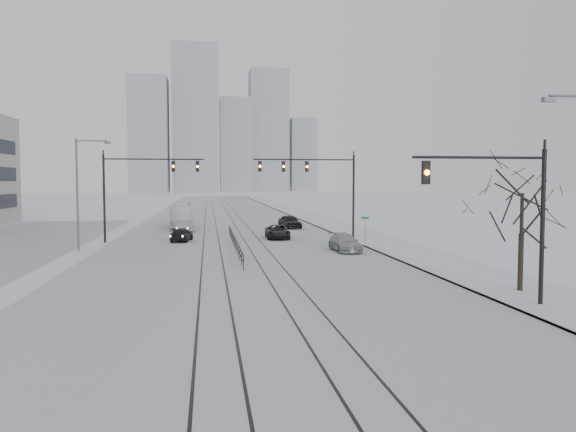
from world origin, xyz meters
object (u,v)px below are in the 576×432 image
at_px(traffic_mast_near, 509,205).
at_px(sedan_sb_outer, 185,227).
at_px(sedan_nb_far, 290,222).
at_px(sedan_nb_front, 277,232).
at_px(box_truck, 181,216).
at_px(bare_tree, 522,203).
at_px(sedan_sb_inner, 182,234).
at_px(sedan_nb_right, 345,243).

distance_m(traffic_mast_near, sedan_sb_outer, 41.23).
xyz_separation_m(traffic_mast_near, sedan_nb_far, (-3.38, 42.83, -3.78)).
height_order(traffic_mast_near, sedan_nb_front, traffic_mast_near).
bearing_deg(sedan_nb_front, box_truck, 126.88).
bearing_deg(bare_tree, sedan_sb_inner, 123.54).
distance_m(bare_tree, sedan_sb_outer, 39.49).
bearing_deg(sedan_sb_inner, box_truck, -77.26).
relative_size(bare_tree, sedan_sb_outer, 1.51).
bearing_deg(sedan_nb_far, sedan_nb_front, -114.21).
height_order(sedan_sb_inner, sedan_nb_right, sedan_nb_right).
distance_m(bare_tree, sedan_sb_inner, 32.46).
xyz_separation_m(sedan_nb_right, sedan_nb_far, (-1.20, 22.27, 0.12)).
bearing_deg(sedan_sb_inner, sedan_nb_front, -162.56).
relative_size(sedan_nb_far, box_truck, 0.44).
relative_size(sedan_nb_front, box_truck, 0.45).
xyz_separation_m(traffic_mast_near, sedan_nb_front, (-6.30, 31.06, -3.90)).
bearing_deg(box_truck, sedan_nb_front, 121.95).
relative_size(sedan_sb_inner, box_truck, 0.37).
xyz_separation_m(sedan_sb_inner, sedan_nb_front, (9.10, 1.19, -0.00)).
bearing_deg(sedan_sb_inner, sedan_nb_far, -122.85).
height_order(sedan_nb_right, sedan_nb_far, sedan_nb_far).
relative_size(bare_tree, sedan_nb_front, 1.28).
distance_m(sedan_nb_far, box_truck, 12.99).
distance_m(sedan_nb_front, sedan_nb_far, 12.13).
height_order(bare_tree, sedan_sb_outer, bare_tree).
distance_m(sedan_sb_inner, box_truck, 15.38).
bearing_deg(sedan_sb_outer, sedan_sb_inner, 96.55).
xyz_separation_m(bare_tree, sedan_nb_front, (-8.71, 28.05, -3.83)).
bearing_deg(sedan_nb_right, box_truck, 117.08).
xyz_separation_m(sedan_nb_front, sedan_nb_far, (2.92, 11.77, 0.13)).
relative_size(traffic_mast_near, bare_tree, 1.15).
xyz_separation_m(bare_tree, box_truck, (-18.54, 42.21, -3.02)).
xyz_separation_m(bare_tree, sedan_sb_inner, (-17.81, 26.87, -3.83)).
xyz_separation_m(traffic_mast_near, box_truck, (-16.13, 45.21, -3.10)).
relative_size(bare_tree, box_truck, 0.58).
xyz_separation_m(sedan_sb_inner, sedan_nb_far, (12.02, 12.96, 0.12)).
relative_size(traffic_mast_near, sedan_nb_right, 1.52).
bearing_deg(sedan_nb_far, sedan_sb_outer, -168.58).
xyz_separation_m(traffic_mast_near, sedan_nb_right, (-2.18, 20.56, -3.89)).
bearing_deg(bare_tree, sedan_nb_right, 104.67).
bearing_deg(sedan_nb_far, bare_tree, -91.99).
height_order(sedan_nb_front, box_truck, box_truck).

